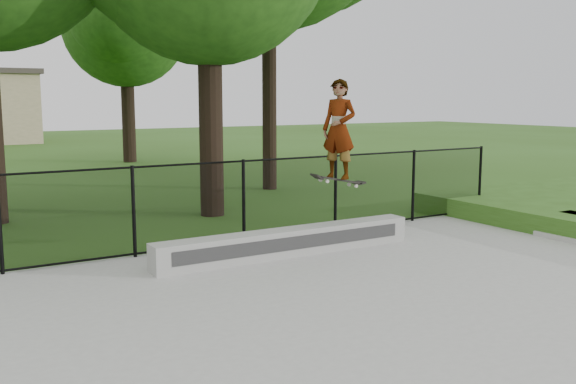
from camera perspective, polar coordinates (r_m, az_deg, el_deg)
name	(u,v)px	position (r m, az deg, el deg)	size (l,w,h in m)	color
grind_ledge	(289,242)	(10.59, 0.05, -4.47)	(4.69, 0.40, 0.44)	#979793
skater_airborne	(339,131)	(10.80, 4.55, 5.42)	(0.83, 0.72, 1.83)	black
chainlink_fence	(134,212)	(10.66, -13.56, -1.70)	(16.06, 0.06, 1.50)	black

